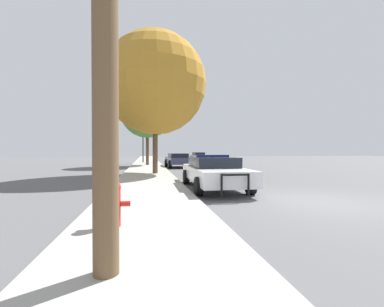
% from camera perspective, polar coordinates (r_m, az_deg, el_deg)
% --- Properties ---
extents(ground_plane, '(110.00, 110.00, 0.00)m').
position_cam_1_polar(ground_plane, '(8.82, 26.14, -9.62)').
color(ground_plane, '#565659').
extents(sidewalk_left, '(3.00, 110.00, 0.13)m').
position_cam_1_polar(sidewalk_left, '(7.16, -9.77, -11.44)').
color(sidewalk_left, '#A3A099').
rests_on(sidewalk_left, ground_plane).
extents(police_car, '(2.17, 5.25, 1.38)m').
position_cam_1_polar(police_car, '(10.60, 4.86, -3.96)').
color(police_car, white).
rests_on(police_car, ground_plane).
extents(fire_hydrant, '(0.62, 0.27, 0.87)m').
position_cam_1_polar(fire_hydrant, '(5.16, -17.01, -10.25)').
color(fire_hydrant, red).
rests_on(fire_hydrant, sidewalk_left).
extents(traffic_light, '(4.12, 0.35, 5.14)m').
position_cam_1_polar(traffic_light, '(30.72, -7.77, 4.89)').
color(traffic_light, '#424247').
rests_on(traffic_light, sidewalk_left).
extents(car_background_oncoming, '(2.03, 4.01, 1.25)m').
position_cam_1_polar(car_background_oncoming, '(37.57, 1.51, -0.60)').
color(car_background_oncoming, slate).
rests_on(car_background_oncoming, ground_plane).
extents(car_background_midblock, '(2.18, 4.15, 1.28)m').
position_cam_1_polar(car_background_midblock, '(23.22, -3.20, -1.38)').
color(car_background_midblock, '#333856').
rests_on(car_background_midblock, ground_plane).
extents(tree_sidewalk_near, '(6.36, 6.36, 8.77)m').
position_cam_1_polar(tree_sidewalk_near, '(16.69, -8.22, 15.10)').
color(tree_sidewalk_near, brown).
rests_on(tree_sidewalk_near, sidewalk_left).
extents(tree_sidewalk_mid, '(5.32, 5.32, 7.97)m').
position_cam_1_polar(tree_sidewalk_mid, '(25.90, -9.90, 9.31)').
color(tree_sidewalk_mid, brown).
rests_on(tree_sidewalk_mid, sidewalk_left).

